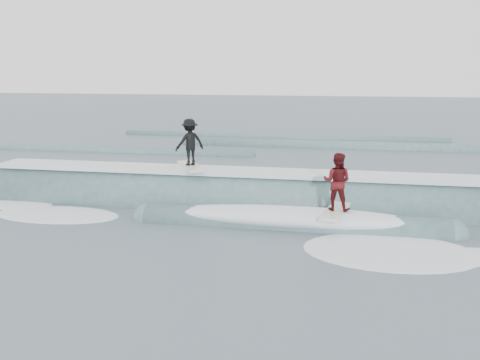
# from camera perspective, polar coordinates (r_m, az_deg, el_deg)

# --- Properties ---
(ground) EXTENTS (160.00, 160.00, 0.00)m
(ground) POSITION_cam_1_polar(r_m,az_deg,el_deg) (14.92, -1.98, -6.17)
(ground) COLOR #3F4F5B
(ground) RESTS_ON ground
(breaking_wave) EXTENTS (20.90, 3.95, 2.35)m
(breaking_wave) POSITION_cam_1_polar(r_m,az_deg,el_deg) (18.03, 1.14, -2.85)
(breaking_wave) COLOR #3A6162
(breaking_wave) RESTS_ON ground
(surfer_black) EXTENTS (1.43, 2.02, 1.70)m
(surfer_black) POSITION_cam_1_polar(r_m,az_deg,el_deg) (18.38, -5.38, 3.79)
(surfer_black) COLOR silver
(surfer_black) RESTS_ON ground
(surfer_red) EXTENTS (0.92, 2.06, 1.77)m
(surfer_red) POSITION_cam_1_polar(r_m,az_deg,el_deg) (15.59, 10.30, -0.53)
(surfer_red) COLOR silver
(surfer_red) RESTS_ON ground
(whitewater) EXTENTS (17.24, 4.79, 0.10)m
(whitewater) POSITION_cam_1_polar(r_m,az_deg,el_deg) (15.41, -1.14, -5.58)
(whitewater) COLOR white
(whitewater) RESTS_ON ground
(far_swells) EXTENTS (38.84, 8.65, 0.80)m
(far_swells) POSITION_cam_1_polar(r_m,az_deg,el_deg) (32.31, 0.87, 3.61)
(far_swells) COLOR #3A6162
(far_swells) RESTS_ON ground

